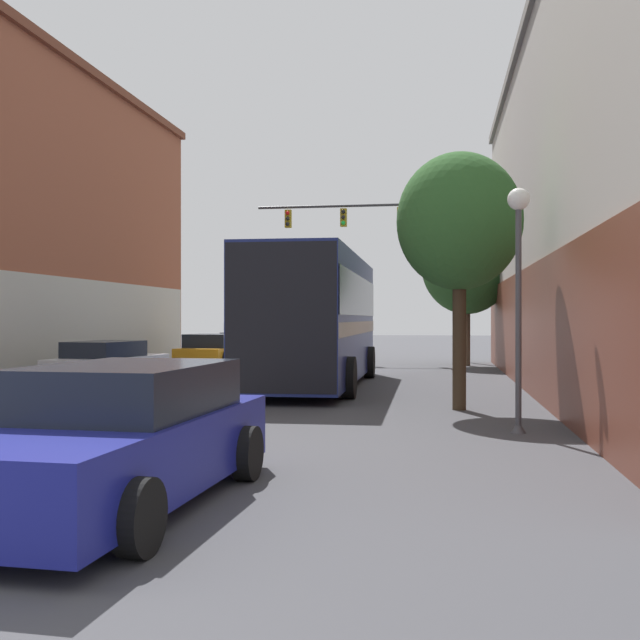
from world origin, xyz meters
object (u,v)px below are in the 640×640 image
parked_car_left_distant (244,345)px  traffic_signal_gantry (395,239)px  street_lamp (518,275)px  bus (315,314)px  street_tree_far (467,264)px  parked_car_left_far (213,350)px  street_tree_near (459,223)px  hatchback_foreground (120,438)px  parked_car_left_near (108,363)px

parked_car_left_distant → traffic_signal_gantry: traffic_signal_gantry is taller
street_lamp → bus: bearing=121.1°
street_tree_far → bus: bearing=-114.5°
parked_car_left_far → street_tree_near: 16.62m
street_tree_far → hatchback_foreground: bearing=-100.4°
traffic_signal_gantry → parked_car_left_distant: bearing=160.4°
bus → hatchback_foreground: (0.21, -13.35, -1.33)m
bus → parked_car_left_far: bus is taller
traffic_signal_gantry → street_tree_near: bearing=-82.2°
street_tree_near → parked_car_left_near: bearing=154.5°
parked_car_left_near → parked_car_left_far: (0.52, 8.57, 0.01)m
hatchback_foreground → parked_car_left_distant: bearing=15.1°
hatchback_foreground → parked_car_left_far: bearing=17.5°
street_tree_far → parked_car_left_near: bearing=-136.9°
bus → hatchback_foreground: size_ratio=2.14×
bus → street_tree_near: 6.40m
parked_car_left_near → parked_car_left_far: 8.58m
parked_car_left_distant → street_lamp: (10.75, -22.89, 2.03)m
parked_car_left_near → street_lamp: bearing=-118.2°
parked_car_left_distant → traffic_signal_gantry: (7.51, -2.67, 4.78)m
bus → hatchback_foreground: bearing=-180.0°
hatchback_foreground → parked_car_left_near: bearing=28.1°
hatchback_foreground → street_tree_far: size_ratio=0.78×
parked_car_left_near → traffic_signal_gantry: (7.58, 12.47, 4.78)m
parked_car_left_near → street_tree_far: size_ratio=0.74×
parked_car_left_near → traffic_signal_gantry: traffic_signal_gantry is taller
bus → traffic_signal_gantry: (1.46, 12.42, 3.36)m
street_lamp → street_tree_far: (-0.21, 17.67, 1.43)m
bus → traffic_signal_gantry: bearing=-7.6°
traffic_signal_gantry → hatchback_foreground: bearing=-92.8°
hatchback_foreground → parked_car_left_far: 22.63m
parked_car_left_distant → street_tree_near: bearing=-146.3°
parked_car_left_near → street_lamp: size_ratio=1.10×
bus → parked_car_left_far: 10.29m
parked_car_left_distant → street_tree_far: (10.54, -5.22, 3.46)m
street_tree_near → street_tree_far: 14.67m
bus → street_tree_far: size_ratio=1.66×
bus → traffic_signal_gantry: traffic_signal_gantry is taller
parked_car_left_near → parked_car_left_distant: parked_car_left_near is taller
bus → street_tree_near: street_tree_near is taller
parked_car_left_near → street_tree_far: 14.92m
hatchback_foreground → parked_car_left_far: size_ratio=1.17×
bus → parked_car_left_distant: bus is taller
street_lamp → street_tree_far: size_ratio=0.67×
street_tree_near → parked_car_left_far: bearing=125.3°
hatchback_foreground → traffic_signal_gantry: (1.25, 25.77, 4.69)m
parked_car_left_near → parked_car_left_far: bearing=3.9°
traffic_signal_gantry → street_tree_near: 17.43m
street_lamp → street_tree_near: street_tree_near is taller
bus → street_lamp: size_ratio=2.48×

